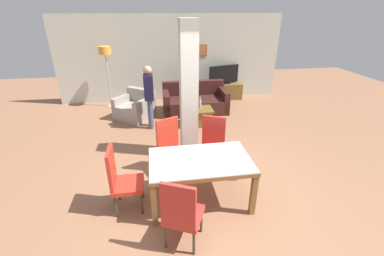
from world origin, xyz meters
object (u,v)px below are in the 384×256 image
dining_chair_head_left (121,178)px  armchair (135,108)px  dining_chair_far_left (171,146)px  bottle (200,104)px  sofa (195,102)px  coffee_table (198,117)px  standing_person (149,93)px  tv_stand (223,91)px  dining_table (200,168)px  floor_lamp (106,56)px  dining_chair_far_right (212,143)px  dining_chair_near_left (181,212)px  tv_screen (224,75)px

dining_chair_head_left → armchair: 3.71m
dining_chair_far_left → bottle: size_ratio=3.52×
dining_chair_head_left → sofa: (1.77, 3.93, -0.26)m
sofa → coffee_table: sofa is taller
coffee_table → standing_person: size_ratio=0.46×
armchair → tv_stand: 3.13m
dining_table → floor_lamp: (-1.96, 4.75, 0.95)m
dining_table → bottle: bearing=79.5°
dining_table → dining_chair_far_left: bearing=113.8°
dining_chair_far_left → standing_person: size_ratio=0.66×
dining_chair_far_right → tv_stand: size_ratio=0.84×
dining_table → dining_chair_head_left: dining_chair_head_left is taller
dining_chair_near_left → dining_chair_far_right: same height
dining_chair_far_left → coffee_table: size_ratio=1.44×
dining_table → tv_screen: (1.70, 4.92, 0.22)m
sofa → tv_stand: size_ratio=1.49×
standing_person → dining_chair_far_right: bearing=29.7°
dining_chair_far_right → tv_stand: bearing=-83.3°
bottle → tv_stand: (1.15, 1.91, -0.30)m
armchair → coffee_table: armchair is taller
dining_chair_head_left → standing_person: size_ratio=0.66×
armchair → floor_lamp: bearing=-15.7°
sofa → tv_screen: bearing=-138.9°
dining_chair_far_left → tv_screen: (2.09, 4.04, 0.28)m
bottle → armchair: bearing=158.3°
dining_chair_far_right → tv_stand: dining_chair_far_right is taller
dining_chair_far_right → dining_chair_far_left: size_ratio=1.00×
dining_chair_far_right → sofa: 3.10m
dining_table → sofa: sofa is taller
sofa → dining_chair_head_left: bearing=65.8°
dining_table → tv_stand: size_ratio=1.24×
standing_person → bottle: bearing=93.3°
dining_chair_near_left → dining_chair_head_left: size_ratio=1.00×
dining_chair_head_left → tv_stand: (2.90, 4.92, -0.29)m
dining_chair_head_left → tv_screen: tv_screen is taller
floor_lamp → sofa: bearing=-18.0°
dining_chair_far_right → tv_screen: 4.29m
dining_chair_far_right → standing_person: bearing=-37.3°
bottle → tv_screen: (1.15, 1.91, 0.27)m
dining_chair_head_left → coffee_table: (1.70, 2.94, -0.32)m
sofa → bottle: size_ratio=6.26×
dining_chair_far_right → coffee_table: dining_chair_far_right is taller
tv_screen → tv_stand: bearing=74.0°
tv_stand → dining_chair_far_left: bearing=-117.4°
dining_chair_far_left → floor_lamp: size_ratio=0.57×
dining_chair_head_left → sofa: size_ratio=0.56×
floor_lamp → coffee_table: bearing=-36.3°
bottle → coffee_table: bearing=-125.2°
dining_chair_far_right → dining_chair_far_left: same height
sofa → bottle: sofa is taller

